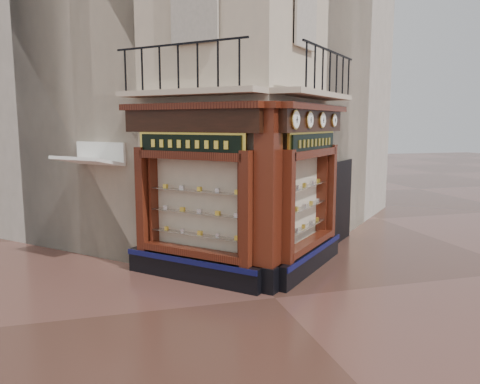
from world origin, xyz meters
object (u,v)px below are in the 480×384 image
object	(u,v)px
clock_d	(334,120)
signboard_right	(313,143)
signboard_left	(190,144)
awning	(92,264)
corner_pilaster	(268,200)
clock_c	(322,120)
clock_a	(295,120)
clock_b	(310,120)

from	to	relation	value
clock_d	signboard_right	bearing A→B (deg)	174.59
signboard_left	awning	bearing A→B (deg)	3.54
corner_pilaster	clock_c	xyz separation A→B (m)	(1.74, 1.14, 1.67)
clock_a	awning	xyz separation A→B (m)	(-4.27, 3.01, -3.62)
clock_a	signboard_left	size ratio (longest dim) A/B	0.20
corner_pilaster	awning	bearing A→B (deg)	96.05
clock_d	signboard_right	distance (m)	1.28
clock_a	signboard_left	distance (m)	2.35
corner_pilaster	clock_a	distance (m)	1.77
awning	signboard_right	size ratio (longest dim) A/B	0.80
clock_a	clock_b	xyz separation A→B (m)	(0.57, 0.57, 0.00)
corner_pilaster	signboard_left	world-z (taller)	corner_pilaster
clock_a	signboard_left	xyz separation A→B (m)	(-2.04, 1.04, -0.52)
clock_d	signboard_left	world-z (taller)	clock_d
awning	clock_a	bearing A→B (deg)	-170.17
awning	clock_b	bearing A→B (deg)	-161.69
clock_a	clock_c	xyz separation A→B (m)	(1.16, 1.16, -0.00)
corner_pilaster	clock_b	size ratio (longest dim) A/B	10.57
corner_pilaster	signboard_right	size ratio (longest dim) A/B	1.95
awning	clock_c	bearing A→B (deg)	-153.76
clock_b	clock_c	size ratio (longest dim) A/B	1.00
corner_pilaster	clock_c	size ratio (longest dim) A/B	10.61
corner_pilaster	clock_c	world-z (taller)	corner_pilaster
clock_c	signboard_right	bearing A→B (deg)	158.79
clock_b	awning	size ratio (longest dim) A/B	0.23
clock_a	signboard_right	world-z (taller)	clock_a
signboard_left	clock_d	bearing A→B (deg)	-123.95
clock_d	awning	world-z (taller)	clock_d
corner_pilaster	clock_c	bearing A→B (deg)	-11.85
corner_pilaster	clock_d	xyz separation A→B (m)	(2.36, 1.76, 1.67)
clock_b	signboard_right	world-z (taller)	clock_b
clock_b	clock_c	distance (m)	0.83
clock_a	awning	size ratio (longest dim) A/B	0.25
clock_a	signboard_right	size ratio (longest dim) A/B	0.20
clock_c	signboard_left	xyz separation A→B (m)	(-3.20, -0.12, -0.52)
clock_c	clock_b	bearing A→B (deg)	-180.00
clock_c	signboard_left	size ratio (longest dim) A/B	0.19
corner_pilaster	clock_d	bearing A→B (deg)	-8.33
clock_b	awning	world-z (taller)	clock_b
clock_b	awning	xyz separation A→B (m)	(-4.84, 2.43, -3.62)
clock_a	clock_d	bearing A→B (deg)	0.00
corner_pilaster	clock_c	distance (m)	2.67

